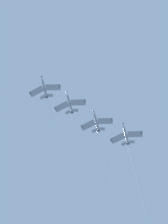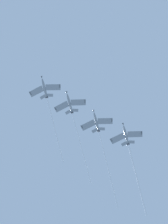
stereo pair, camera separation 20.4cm
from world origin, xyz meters
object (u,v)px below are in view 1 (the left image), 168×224
object	(u,v)px
jet_lead	(49,106)
jet_fourth	(132,158)
jet_third	(101,139)
jet_second	(74,118)

from	to	relation	value
jet_lead	jet_fourth	world-z (taller)	jet_lead
jet_lead	jet_third	world-z (taller)	jet_lead
jet_lead	jet_fourth	xyz separation A→B (m)	(-43.45, -38.38, -14.71)
jet_third	jet_fourth	xyz separation A→B (m)	(-16.44, -13.96, -5.97)
jet_second	jet_fourth	world-z (taller)	jet_second
jet_lead	jet_second	size ratio (longest dim) A/B	0.93
jet_second	jet_third	world-z (taller)	jet_second
jet_lead	jet_second	bearing A→B (deg)	-143.62
jet_fourth	jet_second	bearing A→B (deg)	43.45
jet_second	jet_lead	bearing A→B (deg)	36.38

